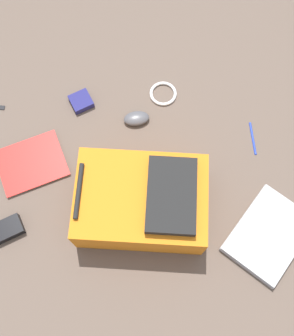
{
  "coord_description": "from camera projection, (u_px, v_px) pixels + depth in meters",
  "views": [
    {
      "loc": [
        0.48,
        -0.08,
        1.48
      ],
      "look_at": [
        -0.04,
        0.03,
        0.02
      ],
      "focal_mm": 43.78,
      "sensor_mm": 36.0,
      "label": 1
    }
  ],
  "objects": [
    {
      "name": "ground_plane",
      "position": [
        141.0,
        181.0,
        1.55
      ],
      "size": [
        3.67,
        3.67,
        0.0
      ],
      "primitive_type": "plane",
      "color": "brown"
    },
    {
      "name": "backpack",
      "position": [
        143.0,
        202.0,
        1.43
      ],
      "size": [
        0.43,
        0.52,
        0.21
      ],
      "color": "orange",
      "rests_on": "ground_plane"
    },
    {
      "name": "laptop",
      "position": [
        269.0,
        235.0,
        1.47
      ],
      "size": [
        0.37,
        0.38,
        0.03
      ],
      "color": "#929296",
      "rests_on": "ground_plane"
    },
    {
      "name": "book_blue",
      "position": [
        32.0,
        163.0,
        1.57
      ],
      "size": [
        0.24,
        0.28,
        0.01
      ],
      "color": "silver",
      "rests_on": "ground_plane"
    },
    {
      "name": "computer_mouse",
      "position": [
        136.0,
        118.0,
        1.63
      ],
      "size": [
        0.07,
        0.1,
        0.03
      ],
      "primitive_type": "ellipsoid",
      "rotation": [
        0.0,
        0.0,
        -0.06
      ],
      "color": "#4C4C51",
      "rests_on": "ground_plane"
    },
    {
      "name": "cable_coil",
      "position": [
        163.0,
        94.0,
        1.68
      ],
      "size": [
        0.11,
        0.11,
        0.01
      ],
      "primitive_type": "torus",
      "color": "silver",
      "rests_on": "ground_plane"
    },
    {
      "name": "power_brick",
      "position": [
        6.0,
        230.0,
        1.47
      ],
      "size": [
        0.1,
        0.13,
        0.03
      ],
      "primitive_type": "cube",
      "rotation": [
        0.0,
        0.0,
        0.24
      ],
      "color": "black",
      "rests_on": "ground_plane"
    },
    {
      "name": "pen_blue",
      "position": [
        253.0,
        138.0,
        1.61
      ],
      "size": [
        0.14,
        0.03,
        0.01
      ],
      "primitive_type": "cylinder",
      "rotation": [
        1.57,
        0.0,
        1.43
      ],
      "color": "#1933B2",
      "rests_on": "ground_plane"
    },
    {
      "name": "earbud_pouch",
      "position": [
        81.0,
        101.0,
        1.66
      ],
      "size": [
        0.1,
        0.1,
        0.03
      ],
      "primitive_type": "cube",
      "rotation": [
        0.0,
        0.0,
        0.26
      ],
      "color": "navy",
      "rests_on": "ground_plane"
    }
  ]
}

